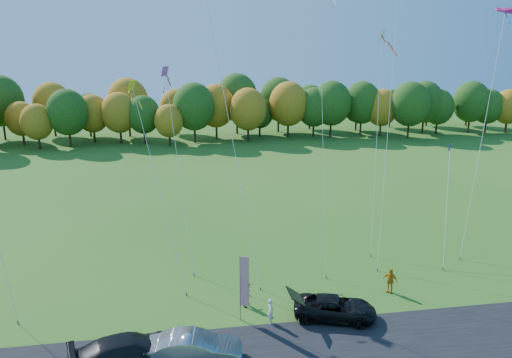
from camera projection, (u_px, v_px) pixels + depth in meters
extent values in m
plane|color=#285E19|center=(272.00, 314.00, 30.63)|extent=(160.00, 160.00, 0.00)
cube|color=black|center=(286.00, 353.00, 26.83)|extent=(90.00, 6.00, 0.01)
imported|color=black|center=(335.00, 308.00, 30.05)|extent=(5.41, 3.69, 1.37)
imported|color=#9E9EA2|center=(195.00, 349.00, 25.89)|extent=(5.12, 2.35, 1.63)
imported|color=black|center=(128.00, 352.00, 25.57)|extent=(6.20, 3.75, 1.68)
imported|color=white|center=(271.00, 311.00, 29.53)|extent=(0.38, 0.57, 1.55)
imported|color=gray|center=(248.00, 294.00, 31.48)|extent=(0.86, 0.94, 1.56)
imported|color=orange|center=(390.00, 280.00, 33.15)|extent=(1.00, 0.99, 1.69)
cylinder|color=#999999|center=(240.00, 288.00, 29.49)|extent=(0.06, 0.06, 4.23)
cube|color=red|center=(245.00, 282.00, 29.36)|extent=(0.52, 0.15, 3.17)
cube|color=navy|center=(244.00, 263.00, 29.07)|extent=(0.52, 0.14, 0.83)
cylinder|color=#4C3F33|center=(260.00, 288.00, 33.65)|extent=(0.08, 0.08, 0.20)
cylinder|color=#4C3F33|center=(377.00, 270.00, 36.38)|extent=(0.08, 0.08, 0.20)
cylinder|color=#4C3F33|center=(326.00, 277.00, 35.22)|extent=(0.08, 0.08, 0.20)
cylinder|color=#4C3F33|center=(460.00, 258.00, 38.26)|extent=(0.08, 0.08, 0.20)
cube|color=#E81977|center=(506.00, 11.00, 41.74)|extent=(3.39, 1.18, 1.28)
cylinder|color=#4C3F33|center=(187.00, 294.00, 32.87)|extent=(0.08, 0.08, 0.20)
cube|color=yellow|center=(132.00, 85.00, 34.81)|extent=(1.13, 1.13, 1.34)
cylinder|color=#4C3F33|center=(18.00, 322.00, 29.61)|extent=(0.08, 0.08, 0.20)
cylinder|color=#4C3F33|center=(371.00, 255.00, 38.80)|extent=(0.08, 0.08, 0.20)
cube|color=white|center=(382.00, 34.00, 41.08)|extent=(1.27, 1.27, 1.51)
cylinder|color=#4C3F33|center=(194.00, 275.00, 35.61)|extent=(0.08, 0.08, 0.20)
cube|color=#DD49C0|center=(165.00, 71.00, 37.15)|extent=(1.25, 1.25, 1.49)
cylinder|color=#4C3F33|center=(443.00, 268.00, 36.56)|extent=(0.08, 0.08, 0.20)
cube|color=#350DBF|center=(450.00, 147.00, 39.95)|extent=(0.92, 0.92, 1.08)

